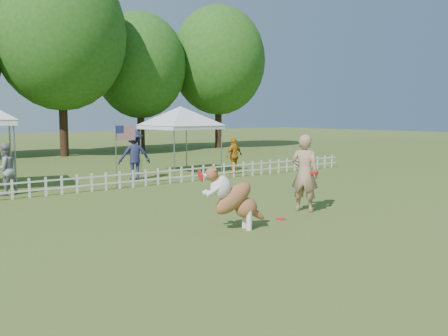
% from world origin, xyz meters
% --- Properties ---
extents(ground, '(120.00, 120.00, 0.00)m').
position_xyz_m(ground, '(0.00, 0.00, 0.00)').
color(ground, '#3C571B').
rests_on(ground, ground).
extents(picket_fence, '(22.00, 0.08, 0.60)m').
position_xyz_m(picket_fence, '(0.00, 7.00, 0.30)').
color(picket_fence, white).
rests_on(picket_fence, ground).
extents(handler, '(0.73, 0.87, 2.02)m').
position_xyz_m(handler, '(1.78, 0.41, 1.01)').
color(handler, tan).
rests_on(handler, ground).
extents(dog, '(1.45, 0.86, 1.42)m').
position_xyz_m(dog, '(-1.00, -0.12, 0.71)').
color(dog, brown).
rests_on(dog, ground).
extents(frisbee_on_turf, '(0.24, 0.24, 0.02)m').
position_xyz_m(frisbee_on_turf, '(0.59, 0.06, 0.01)').
color(frisbee_on_turf, red).
rests_on(frisbee_on_turf, ground).
extents(canopy_tent_right, '(2.87, 2.87, 2.80)m').
position_xyz_m(canopy_tent_right, '(3.98, 9.70, 1.40)').
color(canopy_tent_right, white).
rests_on(canopy_tent_right, ground).
extents(flag_pole, '(0.84, 0.17, 2.19)m').
position_xyz_m(flag_pole, '(-0.29, 7.16, 1.09)').
color(flag_pole, gray).
rests_on(flag_pole, ground).
extents(spectator_a, '(0.93, 0.81, 1.63)m').
position_xyz_m(spectator_a, '(-3.68, 7.98, 0.82)').
color(spectator_a, gray).
rests_on(spectator_a, ground).
extents(spectator_b, '(1.39, 1.03, 1.93)m').
position_xyz_m(spectator_b, '(1.26, 8.80, 0.96)').
color(spectator_b, '#23264B').
rests_on(spectator_b, ground).
extents(spectator_c, '(0.96, 0.52, 1.56)m').
position_xyz_m(spectator_c, '(5.53, 7.94, 0.78)').
color(spectator_c, orange).
rests_on(spectator_c, ground).
extents(tree_center_right, '(7.60, 7.60, 12.60)m').
position_xyz_m(tree_center_right, '(3.00, 21.00, 6.30)').
color(tree_center_right, '#254F16').
rests_on(tree_center_right, ground).
extents(tree_right, '(6.20, 6.20, 10.40)m').
position_xyz_m(tree_right, '(9.00, 22.50, 5.20)').
color(tree_right, '#254F16').
rests_on(tree_right, ground).
extents(tree_far_right, '(7.00, 7.00, 11.40)m').
position_xyz_m(tree_far_right, '(15.00, 21.50, 5.70)').
color(tree_far_right, '#254F16').
rests_on(tree_far_right, ground).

